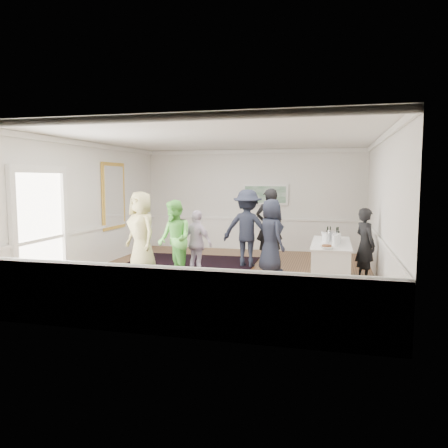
% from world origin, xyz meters
% --- Properties ---
extents(floor, '(8.00, 8.00, 0.00)m').
position_xyz_m(floor, '(0.00, 0.00, 0.00)').
color(floor, brown).
rests_on(floor, ground).
extents(ceiling, '(7.00, 8.00, 0.02)m').
position_xyz_m(ceiling, '(0.00, 0.00, 3.20)').
color(ceiling, white).
rests_on(ceiling, wall_back).
extents(wall_left, '(0.02, 8.00, 3.20)m').
position_xyz_m(wall_left, '(-3.50, 0.00, 1.60)').
color(wall_left, white).
rests_on(wall_left, floor).
extents(wall_right, '(0.02, 8.00, 3.20)m').
position_xyz_m(wall_right, '(3.50, 0.00, 1.60)').
color(wall_right, white).
rests_on(wall_right, floor).
extents(wall_back, '(7.00, 0.02, 3.20)m').
position_xyz_m(wall_back, '(0.00, 4.00, 1.60)').
color(wall_back, white).
rests_on(wall_back, floor).
extents(wall_front, '(7.00, 0.02, 3.20)m').
position_xyz_m(wall_front, '(0.00, -4.00, 1.60)').
color(wall_front, white).
rests_on(wall_front, floor).
extents(wainscoting, '(7.00, 8.00, 1.00)m').
position_xyz_m(wainscoting, '(0.00, 0.00, 0.50)').
color(wainscoting, white).
rests_on(wainscoting, floor).
extents(mirror, '(0.05, 1.25, 1.85)m').
position_xyz_m(mirror, '(-3.45, 1.30, 1.80)').
color(mirror, '#EDB945').
rests_on(mirror, wall_left).
extents(doorway, '(0.10, 1.78, 2.56)m').
position_xyz_m(doorway, '(-3.45, -1.90, 1.42)').
color(doorway, white).
rests_on(doorway, wall_left).
extents(landscape_painting, '(1.44, 0.06, 0.66)m').
position_xyz_m(landscape_painting, '(0.40, 3.95, 1.78)').
color(landscape_painting, white).
rests_on(landscape_painting, wall_back).
extents(area_rug, '(3.47, 4.51, 0.02)m').
position_xyz_m(area_rug, '(-1.18, 0.31, 0.01)').
color(area_rug, black).
rests_on(area_rug, floor).
extents(serving_table, '(0.83, 2.18, 0.88)m').
position_xyz_m(serving_table, '(2.46, 0.04, 0.44)').
color(serving_table, white).
rests_on(serving_table, floor).
extents(bartender, '(0.63, 0.71, 1.64)m').
position_xyz_m(bartender, '(3.20, 0.34, 0.82)').
color(bartender, black).
rests_on(bartender, floor).
extents(guest_tan, '(1.15, 1.06, 1.98)m').
position_xyz_m(guest_tan, '(-1.98, -0.14, 0.99)').
color(guest_tan, tan).
rests_on(guest_tan, floor).
extents(guest_green, '(1.09, 1.11, 1.81)m').
position_xyz_m(guest_green, '(-1.00, -0.49, 0.90)').
color(guest_green, '#69D956').
rests_on(guest_green, floor).
extents(guest_lilac, '(0.98, 0.76, 1.55)m').
position_xyz_m(guest_lilac, '(-0.59, -0.09, 0.77)').
color(guest_lilac, silver).
rests_on(guest_lilac, floor).
extents(guest_dark_a, '(1.31, 0.77, 2.00)m').
position_xyz_m(guest_dark_a, '(0.34, 1.30, 1.00)').
color(guest_dark_a, '#1E2232').
rests_on(guest_dark_a, floor).
extents(guest_dark_b, '(0.86, 0.72, 2.02)m').
position_xyz_m(guest_dark_b, '(0.83, 1.86, 1.01)').
color(guest_dark_b, black).
rests_on(guest_dark_b, floor).
extents(guest_navy, '(0.98, 1.04, 1.79)m').
position_xyz_m(guest_navy, '(1.03, 0.75, 0.90)').
color(guest_navy, '#1E2232').
rests_on(guest_navy, floor).
extents(wine_bottles, '(0.31, 0.21, 0.31)m').
position_xyz_m(wine_bottles, '(2.47, 0.54, 1.04)').
color(wine_bottles, black).
rests_on(wine_bottles, serving_table).
extents(juice_pitchers, '(0.41, 0.69, 0.24)m').
position_xyz_m(juice_pitchers, '(2.48, -0.20, 1.00)').
color(juice_pitchers, '#76BB42').
rests_on(juice_pitchers, serving_table).
extents(ice_bucket, '(0.26, 0.26, 0.25)m').
position_xyz_m(ice_bucket, '(2.47, 0.26, 1.00)').
color(ice_bucket, silver).
rests_on(ice_bucket, serving_table).
extents(nut_bowl, '(0.27, 0.27, 0.08)m').
position_xyz_m(nut_bowl, '(2.38, -0.86, 0.92)').
color(nut_bowl, white).
rests_on(nut_bowl, serving_table).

